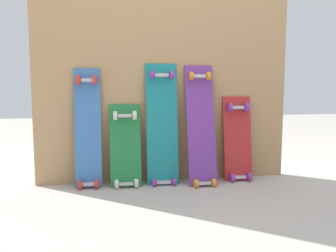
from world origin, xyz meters
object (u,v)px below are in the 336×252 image
skateboard_purple (201,129)px  skateboard_red (238,142)px  skateboard_blue (88,132)px  skateboard_green (125,150)px  skateboard_teal (162,129)px

skateboard_purple → skateboard_red: 0.34m
skateboard_blue → skateboard_green: size_ratio=1.39×
skateboard_green → skateboard_red: skateboard_red is taller
skateboard_teal → skateboard_purple: skateboard_teal is taller
skateboard_blue → skateboard_red: (1.16, 0.00, -0.11)m
skateboard_blue → skateboard_red: bearing=0.1°
skateboard_blue → skateboard_teal: (0.55, -0.00, 0.02)m
skateboard_blue → skateboard_teal: skateboard_teal is taller
skateboard_purple → skateboard_red: (0.32, 0.05, -0.12)m
skateboard_green → skateboard_purple: (0.57, -0.03, 0.15)m
skateboard_teal → skateboard_red: 0.62m
skateboard_purple → skateboard_red: size_ratio=1.34×
skateboard_green → skateboard_teal: size_ratio=0.68×
skateboard_teal → skateboard_green: bearing=-176.4°
skateboard_green → skateboard_teal: 0.32m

